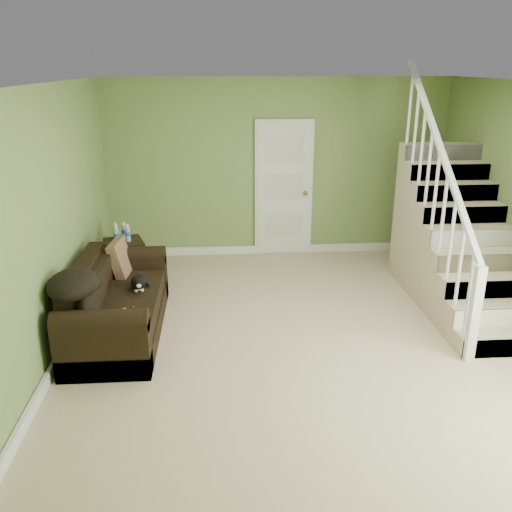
{
  "coord_description": "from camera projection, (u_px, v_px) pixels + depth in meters",
  "views": [
    {
      "loc": [
        -0.88,
        -5.16,
        2.78
      ],
      "look_at": [
        -0.48,
        0.38,
        0.79
      ],
      "focal_mm": 38.0,
      "sensor_mm": 36.0,
      "label": 1
    }
  ],
  "objects": [
    {
      "name": "sofa",
      "position": [
        115.0,
        307.0,
        5.82
      ],
      "size": [
        0.87,
        2.01,
        0.8
      ],
      "color": "black",
      "rests_on": "floor"
    },
    {
      "name": "banana",
      "position": [
        127.0,
        312.0,
        5.34
      ],
      "size": [
        0.15,
        0.19,
        0.05
      ],
      "primitive_type": "ellipsoid",
      "rotation": [
        0.0,
        0.0,
        0.58
      ],
      "color": "gold",
      "rests_on": "sofa"
    },
    {
      "name": "baseboard_back",
      "position": [
        276.0,
        249.0,
        8.37
      ],
      "size": [
        5.0,
        0.04,
        0.12
      ],
      "primitive_type": "cube",
      "color": "white",
      "rests_on": "floor"
    },
    {
      "name": "staircase",
      "position": [
        453.0,
        247.0,
        6.67
      ],
      "size": [
        1.0,
        2.51,
        2.82
      ],
      "color": "tan",
      "rests_on": "floor"
    },
    {
      "name": "floor",
      "position": [
        303.0,
        336.0,
        5.84
      ],
      "size": [
        5.0,
        5.5,
        0.01
      ],
      "primitive_type": "cube",
      "color": "tan",
      "rests_on": "ground"
    },
    {
      "name": "cat",
      "position": [
        138.0,
        283.0,
        5.92
      ],
      "size": [
        0.24,
        0.44,
        0.21
      ],
      "rotation": [
        0.0,
        0.0,
        0.15
      ],
      "color": "black",
      "rests_on": "sofa"
    },
    {
      "name": "side_table",
      "position": [
        125.0,
        260.0,
        7.2
      ],
      "size": [
        0.6,
        0.6,
        0.8
      ],
      "rotation": [
        0.0,
        0.0,
        0.32
      ],
      "color": "black",
      "rests_on": "floor"
    },
    {
      "name": "wall_left",
      "position": [
        51.0,
        225.0,
        5.23
      ],
      "size": [
        0.04,
        5.5,
        2.6
      ],
      "primitive_type": "cube",
      "color": "#74904D",
      "rests_on": "floor"
    },
    {
      "name": "wall_back",
      "position": [
        277.0,
        169.0,
        7.98
      ],
      "size": [
        5.0,
        0.04,
        2.6
      ],
      "primitive_type": "cube",
      "color": "#74904D",
      "rests_on": "floor"
    },
    {
      "name": "wall_front",
      "position": [
        391.0,
        364.0,
        2.82
      ],
      "size": [
        5.0,
        0.04,
        2.6
      ],
      "primitive_type": "cube",
      "color": "#74904D",
      "rests_on": "floor"
    },
    {
      "name": "throw_blanket",
      "position": [
        73.0,
        285.0,
        5.06
      ],
      "size": [
        0.57,
        0.69,
        0.25
      ],
      "primitive_type": "ellipsoid",
      "rotation": [
        0.0,
        0.0,
        0.21
      ],
      "color": "black",
      "rests_on": "sofa"
    },
    {
      "name": "ceiling",
      "position": [
        311.0,
        83.0,
        4.96
      ],
      "size": [
        5.0,
        5.5,
        0.01
      ],
      "primitive_type": "cube",
      "color": "white",
      "rests_on": "wall_back"
    },
    {
      "name": "baseboard_left",
      "position": [
        69.0,
        339.0,
        5.65
      ],
      "size": [
        0.04,
        5.5,
        0.12
      ],
      "primitive_type": "cube",
      "color": "white",
      "rests_on": "floor"
    },
    {
      "name": "throw_pillow",
      "position": [
        121.0,
        259.0,
        6.35
      ],
      "size": [
        0.25,
        0.46,
        0.45
      ],
      "primitive_type": "cube",
      "rotation": [
        0.0,
        -0.24,
        -0.09
      ],
      "color": "#4E351F",
      "rests_on": "sofa"
    },
    {
      "name": "door",
      "position": [
        284.0,
        189.0,
        8.05
      ],
      "size": [
        0.86,
        0.12,
        2.02
      ],
      "color": "white",
      "rests_on": "floor"
    }
  ]
}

